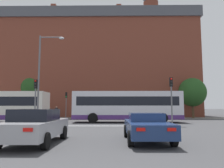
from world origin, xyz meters
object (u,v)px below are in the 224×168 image
object	(u,v)px
pedestrian_walking_east	(56,111)
pedestrian_walking_west	(49,111)
car_saloon_left	(35,126)
pedestrian_waiting	(121,112)
bus_crossing_lead	(127,106)
traffic_light_far_left	(66,100)
traffic_light_near_left	(35,94)
car_roadster_right	(147,127)
street_lamp_junction	(43,70)
traffic_light_near_right	(171,93)

from	to	relation	value
pedestrian_walking_east	pedestrian_walking_west	bearing A→B (deg)	35.02
car_saloon_left	pedestrian_waiting	xyz separation A→B (m)	(4.29, 21.92, 0.15)
bus_crossing_lead	pedestrian_waiting	xyz separation A→B (m)	(-0.42, 8.47, -0.80)
traffic_light_far_left	pedestrian_walking_east	world-z (taller)	traffic_light_far_left
traffic_light_far_left	pedestrian_waiting	world-z (taller)	traffic_light_far_left
traffic_light_near_left	pedestrian_waiting	world-z (taller)	traffic_light_near_left
bus_crossing_lead	traffic_light_near_left	distance (m)	9.20
pedestrian_walking_east	car_roadster_right	bearing A→B (deg)	130.34
traffic_light_near_left	car_roadster_right	bearing A→B (deg)	-45.85
traffic_light_far_left	pedestrian_walking_east	distance (m)	2.67
car_saloon_left	street_lamp_junction	xyz separation A→B (m)	(-3.32, 10.63, 4.29)
bus_crossing_lead	pedestrian_walking_east	bearing A→B (deg)	45.50
car_roadster_right	bus_crossing_lead	xyz separation A→B (m)	(-0.20, 12.67, 1.05)
traffic_light_near_right	pedestrian_walking_east	world-z (taller)	traffic_light_near_right
car_saloon_left	street_lamp_junction	size ratio (longest dim) A/B	0.54
traffic_light_near_left	pedestrian_waiting	bearing A→B (deg)	57.89
pedestrian_waiting	pedestrian_walking_west	world-z (taller)	pedestrian_walking_west
pedestrian_walking_east	car_saloon_left	bearing A→B (deg)	118.77
bus_crossing_lead	traffic_light_near_right	size ratio (longest dim) A/B	2.69
traffic_light_far_left	car_saloon_left	bearing A→B (deg)	-80.71
bus_crossing_lead	car_saloon_left	bearing A→B (deg)	160.69
car_roadster_right	pedestrian_waiting	bearing A→B (deg)	91.16
bus_crossing_lead	traffic_light_near_left	bearing A→B (deg)	115.81
car_roadster_right	street_lamp_junction	world-z (taller)	street_lamp_junction
pedestrian_walking_east	pedestrian_walking_west	size ratio (longest dim) A/B	1.06
traffic_light_near_left	pedestrian_walking_east	bearing A→B (deg)	97.42
street_lamp_junction	pedestrian_walking_east	distance (m)	13.45
car_saloon_left	traffic_light_near_left	distance (m)	10.28
traffic_light_far_left	traffic_light_near_left	distance (m)	12.50
car_saloon_left	bus_crossing_lead	size ratio (longest dim) A/B	0.41
car_roadster_right	traffic_light_far_left	bearing A→B (deg)	111.35
car_roadster_right	bus_crossing_lead	size ratio (longest dim) A/B	0.41
bus_crossing_lead	street_lamp_junction	world-z (taller)	street_lamp_junction
pedestrian_waiting	pedestrian_walking_west	bearing A→B (deg)	-88.74
pedestrian_waiting	pedestrian_walking_east	bearing A→B (deg)	-91.27
bus_crossing_lead	street_lamp_junction	size ratio (longest dim) A/B	1.33
traffic_light_near_right	pedestrian_waiting	bearing A→B (deg)	107.97
traffic_light_far_left	pedestrian_waiting	xyz separation A→B (m)	(7.89, -0.05, -1.62)
traffic_light_near_left	pedestrian_waiting	distance (m)	14.81
traffic_light_far_left	pedestrian_walking_west	world-z (taller)	traffic_light_far_left
car_roadster_right	traffic_light_near_left	world-z (taller)	traffic_light_near_left
bus_crossing_lead	pedestrian_walking_west	bearing A→B (deg)	49.09
street_lamp_junction	traffic_light_far_left	bearing A→B (deg)	91.40
street_lamp_junction	traffic_light_near_right	bearing A→B (deg)	-6.03
street_lamp_junction	pedestrian_waiting	xyz separation A→B (m)	(7.61, 11.28, -4.14)
bus_crossing_lead	pedestrian_waiting	size ratio (longest dim) A/B	7.09
car_saloon_left	traffic_light_far_left	bearing A→B (deg)	99.62
street_lamp_junction	pedestrian_walking_east	bearing A→B (deg)	99.00
car_roadster_right	pedestrian_walking_east	world-z (taller)	pedestrian_walking_east
traffic_light_near_left	street_lamp_junction	bearing A→B (deg)	80.12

